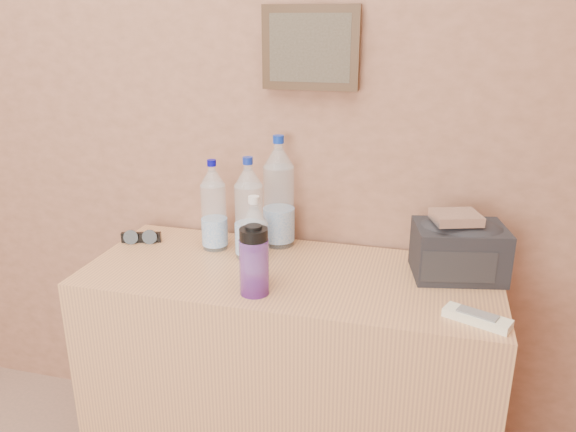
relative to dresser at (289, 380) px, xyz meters
The scene contains 11 objects.
picture_frame 1.05m from the dresser, 90.00° to the left, with size 0.30×0.03×0.25m, color #382311, non-canonical shape.
dresser is the anchor object (origin of this frame).
pet_large_a 0.60m from the dresser, 157.76° to the left, with size 0.08×0.08×0.30m.
pet_large_b 0.59m from the dresser, 113.77° to the left, with size 0.10×0.10×0.37m.
pet_large_c 0.55m from the dresser, 152.55° to the left, with size 0.09×0.09×0.32m.
pet_small 0.52m from the dresser, 122.76° to the right, with size 0.08×0.08×0.26m.
nalgene_bottle 0.51m from the dresser, 108.95° to the right, with size 0.08×0.08×0.20m.
sunglasses 0.68m from the dresser, 169.79° to the left, with size 0.13×0.05×0.03m, color black, non-canonical shape.
ac_remote 0.68m from the dresser, 17.77° to the right, with size 0.16×0.05×0.02m, color silver.
toiletry_bag 0.68m from the dresser, 11.93° to the left, with size 0.25×0.18×0.17m, color black, non-canonical shape.
foil_packet 0.74m from the dresser, ahead, with size 0.13×0.11×0.03m, color silver.
Camera 1 is at (0.84, 0.24, 1.48)m, focal length 35.00 mm.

